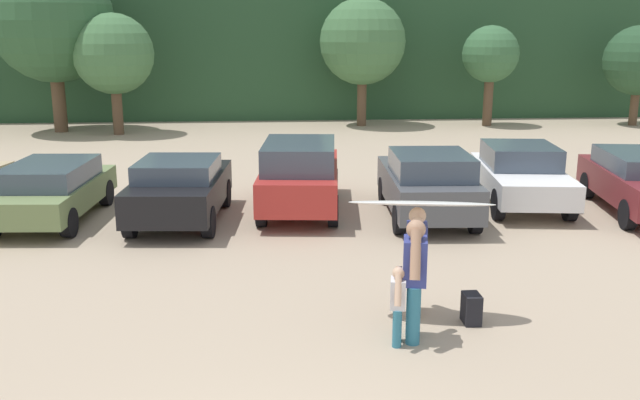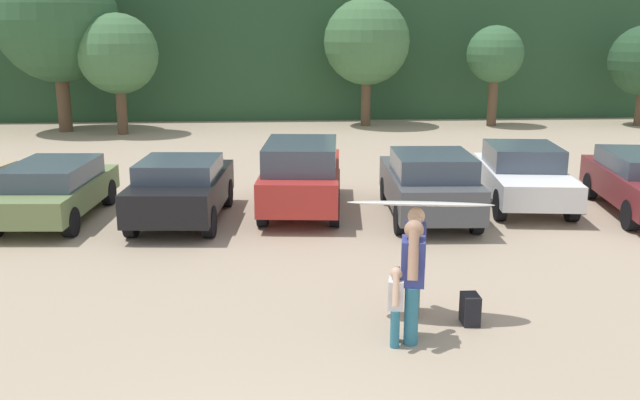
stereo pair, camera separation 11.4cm
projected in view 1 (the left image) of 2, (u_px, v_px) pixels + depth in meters
hillside_ridge at (260, 32)px, 37.66m from camera, size 108.00×12.00×8.07m
tree_right at (52, 21)px, 28.28m from camera, size 4.98×4.98×7.02m
tree_center_right at (114, 54)px, 27.85m from camera, size 3.21×3.21×4.85m
tree_center_left at (363, 42)px, 30.34m from camera, size 3.74×3.74×5.54m
tree_center at (491, 55)px, 30.47m from camera, size 2.46×2.46×4.37m
tree_far_right at (639, 61)px, 30.65m from camera, size 3.05×3.05×4.38m
parked_car_olive_green at (52, 189)px, 15.65m from camera, size 2.02×4.22×1.33m
parked_car_black at (180, 188)px, 15.55m from camera, size 2.10×4.07×1.44m
parked_car_red at (300, 174)px, 16.42m from camera, size 2.16×4.59×1.70m
parked_car_dark_gray at (427, 183)px, 15.82m from camera, size 1.99×4.18×1.57m
parked_car_white at (520, 174)px, 17.05m from camera, size 2.28×4.42×1.47m
person_adult at (416, 254)px, 10.44m from camera, size 0.38×0.75×1.67m
person_child at (398, 301)px, 9.48m from camera, size 0.25×0.55×1.12m
person_companion at (415, 273)px, 9.55m from camera, size 0.39×0.84×1.73m
surfboard_white at (421, 203)px, 10.13m from camera, size 2.21×0.92×0.19m
backpack_dropped at (471, 309)px, 10.26m from camera, size 0.24×0.34×0.45m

